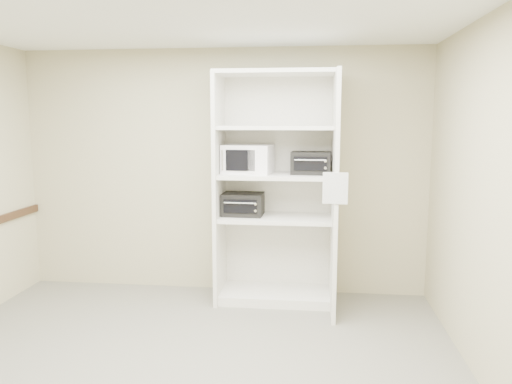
# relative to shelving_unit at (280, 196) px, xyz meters

# --- Properties ---
(floor) EXTENTS (4.50, 4.00, 0.01)m
(floor) POSITION_rel_shelving_unit_xyz_m (-0.67, -1.70, -1.13)
(floor) COLOR slate
(floor) RESTS_ON ground
(ceiling) EXTENTS (4.50, 4.00, 0.01)m
(ceiling) POSITION_rel_shelving_unit_xyz_m (-0.67, -1.70, 1.57)
(ceiling) COLOR white
(wall_back) EXTENTS (4.50, 0.02, 2.70)m
(wall_back) POSITION_rel_shelving_unit_xyz_m (-0.67, 0.30, 0.22)
(wall_back) COLOR tan
(wall_back) RESTS_ON ground
(wall_front) EXTENTS (4.50, 0.02, 2.70)m
(wall_front) POSITION_rel_shelving_unit_xyz_m (-0.67, -3.70, 0.22)
(wall_front) COLOR tan
(wall_front) RESTS_ON ground
(wall_right) EXTENTS (0.02, 4.00, 2.70)m
(wall_right) POSITION_rel_shelving_unit_xyz_m (1.58, -1.70, 0.22)
(wall_right) COLOR tan
(wall_right) RESTS_ON ground
(shelving_unit) EXTENTS (1.24, 0.92, 2.42)m
(shelving_unit) POSITION_rel_shelving_unit_xyz_m (0.00, 0.00, 0.00)
(shelving_unit) COLOR white
(shelving_unit) RESTS_ON floor
(microwave) EXTENTS (0.54, 0.44, 0.30)m
(microwave) POSITION_rel_shelving_unit_xyz_m (-0.35, 0.04, 0.39)
(microwave) COLOR white
(microwave) RESTS_ON shelving_unit
(toaster_oven_upper) EXTENTS (0.42, 0.32, 0.23)m
(toaster_oven_upper) POSITION_rel_shelving_unit_xyz_m (0.32, 0.03, 0.36)
(toaster_oven_upper) COLOR black
(toaster_oven_upper) RESTS_ON shelving_unit
(toaster_oven_lower) EXTENTS (0.44, 0.34, 0.24)m
(toaster_oven_lower) POSITION_rel_shelving_unit_xyz_m (-0.40, 0.02, -0.09)
(toaster_oven_lower) COLOR black
(toaster_oven_lower) RESTS_ON shelving_unit
(paper_sign) EXTENTS (0.22, 0.03, 0.28)m
(paper_sign) POSITION_rel_shelving_unit_xyz_m (0.54, -0.63, 0.18)
(paper_sign) COLOR white
(paper_sign) RESTS_ON shelving_unit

